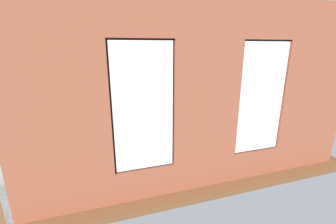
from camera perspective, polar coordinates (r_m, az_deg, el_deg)
The scene contains 19 objects.
ground_plane at distance 6.82m, azimuth -0.83°, elevation -6.79°, with size 7.23×5.82×0.10m, color brown.
brick_wall_with_windows at distance 4.04m, azimuth 9.77°, elevation 2.99°, with size 6.63×0.30×3.44m.
white_wall_right at distance 6.04m, azimuth -31.49°, elevation 5.28°, with size 0.10×4.82×3.44m, color silver.
couch_by_window at distance 4.82m, azimuth -3.90°, elevation -12.16°, with size 1.74×0.87×0.80m.
couch_left at distance 7.75m, azimuth 18.17°, elevation -1.78°, with size 0.87×1.98×0.80m.
coffee_table at distance 6.52m, azimuth -1.24°, elevation -3.81°, with size 1.54×0.87×0.43m.
cup_ceramic at distance 6.54m, azimuth -3.14°, elevation -2.91°, with size 0.08×0.08×0.09m, color silver.
candle_jar at distance 6.25m, azimuth -4.96°, elevation -3.74°, with size 0.08×0.08×0.11m, color #B7333D.
table_plant_small at distance 6.47m, azimuth -1.25°, elevation -2.66°, with size 0.10×0.10×0.17m.
remote_gray at distance 6.41m, azimuth 0.08°, elevation -3.59°, with size 0.05×0.17×0.02m, color #59595B.
remote_black at distance 6.76m, azimuth 1.82°, elevation -2.54°, with size 0.05×0.17×0.02m, color black.
media_console at distance 6.26m, azimuth -27.07°, elevation -7.65°, with size 0.94×0.42×0.55m, color black.
tv_flatscreen at distance 6.04m, azimuth -27.89°, elevation -1.69°, with size 1.24×0.20×0.81m.
papasan_chair at distance 7.98m, azimuth -5.71°, elevation 0.40°, with size 1.16×1.16×0.72m.
potted_plant_corner_far_left at distance 6.46m, azimuth 29.23°, elevation -4.63°, with size 0.46×0.46×0.87m.
potted_plant_corner_near_left at distance 9.36m, azimuth 11.94°, elevation 3.99°, with size 1.11×1.03×1.49m.
potted_plant_foreground_right at distance 8.11m, azimuth -23.33°, elevation 1.83°, with size 0.83×0.71×1.31m.
potted_plant_by_left_couch at distance 8.72m, azimuth 10.51°, elevation 0.40°, with size 0.31×0.31×0.42m.
potted_plant_mid_room_small at distance 7.94m, azimuth 5.10°, elevation -0.88°, with size 0.30×0.30×0.44m.
Camera 1 is at (1.85, 6.00, 2.62)m, focal length 24.00 mm.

